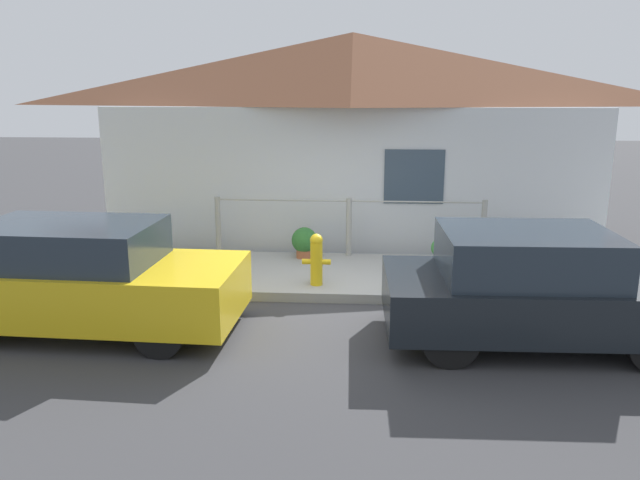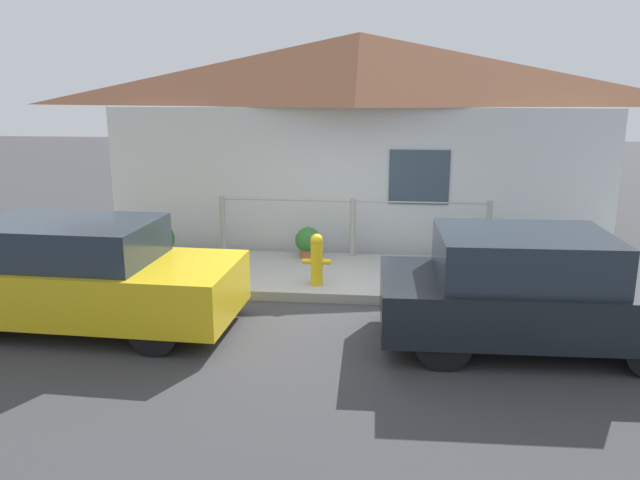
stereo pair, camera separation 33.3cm
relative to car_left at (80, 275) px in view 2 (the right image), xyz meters
name	(u,v)px [view 2 (the right image)]	position (x,y,z in m)	size (l,w,h in m)	color
ground_plane	(344,304)	(3.42, 1.26, -0.72)	(60.00, 60.00, 0.00)	#38383A
sidewalk	(349,276)	(3.42, 2.43, -0.65)	(24.00, 2.36, 0.15)	#9E9E99
house	(359,80)	(3.42, 5.01, 2.56)	(9.86, 2.23, 4.17)	silver
fence	(353,224)	(3.42, 3.46, 0.01)	(4.90, 0.10, 1.06)	#999993
car_left	(80,275)	(0.00, 0.00, 0.00)	(4.15, 1.84, 1.45)	gold
car_right	(529,290)	(5.79, 0.00, 0.00)	(3.75, 1.87, 1.44)	black
fire_hydrant	(317,258)	(2.97, 1.70, -0.15)	(0.45, 0.20, 0.81)	yellow
potted_plant_near_hydrant	(308,242)	(2.63, 3.26, -0.28)	(0.46, 0.46, 0.55)	#9E5638
potted_plant_by_fence	(158,240)	(0.02, 2.76, -0.19)	(0.60, 0.60, 0.70)	slate
potted_plant_corner	(445,251)	(5.04, 3.06, -0.32)	(0.36, 0.36, 0.46)	slate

